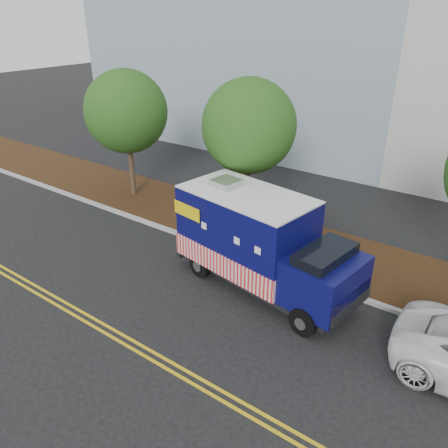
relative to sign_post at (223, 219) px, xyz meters
The scene contains 9 objects.
ground 2.43m from the sign_post, 57.71° to the right, with size 120.00×120.00×0.00m, color black.
curb 1.64m from the sign_post, 18.87° to the right, with size 120.00×0.18×0.15m, color #9E9E99.
mulch_strip 2.34m from the sign_post, 56.65° to the left, with size 120.00×4.00×0.15m, color black.
centerline_near 6.45m from the sign_post, 79.74° to the right, with size 120.00×0.10×0.01m, color gold.
centerline_far 6.69m from the sign_post, 80.13° to the right, with size 120.00×0.10×0.01m, color gold.
tree_a 7.70m from the sign_post, 166.92° to the left, with size 3.96×3.96×6.34m.
tree_b 3.77m from the sign_post, 84.47° to the left, with size 3.72×3.72×6.53m.
sign_post is the anchor object (origin of this frame).
food_truck 3.00m from the sign_post, 30.52° to the right, with size 6.94×3.46×3.50m.
Camera 1 is at (8.05, -11.01, 8.80)m, focal length 35.00 mm.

